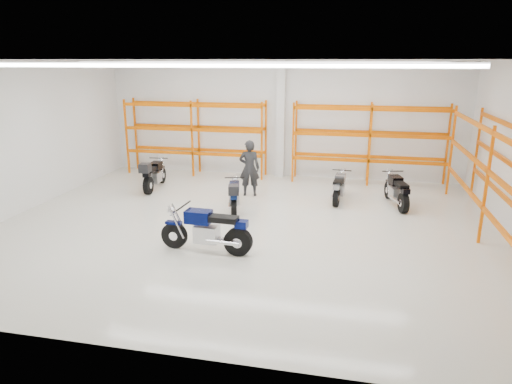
% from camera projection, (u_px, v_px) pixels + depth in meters
% --- Properties ---
extents(ground, '(14.00, 14.00, 0.00)m').
position_uv_depth(ground, '(247.00, 225.00, 12.88)').
color(ground, beige).
rests_on(ground, ground).
extents(room_shell, '(14.02, 12.02, 4.51)m').
position_uv_depth(room_shell, '(246.00, 108.00, 12.00)').
color(room_shell, white).
rests_on(room_shell, ground).
extents(motorcycle_main, '(2.33, 0.77, 1.14)m').
position_uv_depth(motorcycle_main, '(210.00, 231.00, 10.95)').
color(motorcycle_main, black).
rests_on(motorcycle_main, ground).
extents(motorcycle_back_a, '(0.70, 2.20, 1.13)m').
position_uv_depth(motorcycle_back_a, '(153.00, 175.00, 16.27)').
color(motorcycle_back_a, black).
rests_on(motorcycle_back_a, ground).
extents(motorcycle_back_b, '(0.80, 1.95, 1.01)m').
position_uv_depth(motorcycle_back_b, '(234.00, 196.00, 13.97)').
color(motorcycle_back_b, black).
rests_on(motorcycle_back_b, ground).
extents(motorcycle_back_c, '(0.64, 1.92, 0.94)m').
position_uv_depth(motorcycle_back_c, '(339.00, 188.00, 14.99)').
color(motorcycle_back_c, black).
rests_on(motorcycle_back_c, ground).
extents(motorcycle_back_d, '(0.79, 2.06, 1.03)m').
position_uv_depth(motorcycle_back_d, '(397.00, 192.00, 14.45)').
color(motorcycle_back_d, black).
rests_on(motorcycle_back_d, ground).
extents(standing_man, '(0.77, 0.57, 1.92)m').
position_uv_depth(standing_man, '(249.00, 168.00, 15.49)').
color(standing_man, black).
rests_on(standing_man, ground).
extents(structural_column, '(0.32, 0.32, 4.50)m').
position_uv_depth(structural_column, '(281.00, 120.00, 17.72)').
color(structural_column, white).
rests_on(structural_column, ground).
extents(pallet_racking_back_left, '(5.67, 0.87, 3.00)m').
position_uv_depth(pallet_racking_back_left, '(195.00, 130.00, 18.22)').
color(pallet_racking_back_left, '#F36801').
rests_on(pallet_racking_back_left, ground).
extents(pallet_racking_back_right, '(5.67, 0.87, 3.00)m').
position_uv_depth(pallet_racking_back_right, '(370.00, 136.00, 16.85)').
color(pallet_racking_back_right, '#F36801').
rests_on(pallet_racking_back_right, ground).
extents(pallet_racking_side, '(0.87, 9.07, 3.00)m').
position_uv_depth(pallet_racking_side, '(506.00, 175.00, 11.07)').
color(pallet_racking_side, '#F36801').
rests_on(pallet_racking_side, ground).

